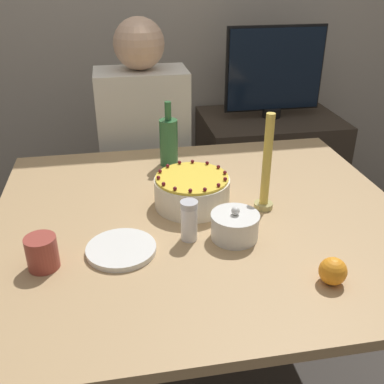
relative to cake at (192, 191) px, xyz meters
The scene contains 13 objects.
ground_plane 0.82m from the cake, 74.34° to the right, with size 12.00×12.00×0.00m, color #3D3833.
dining_table 0.18m from the cake, 74.34° to the right, with size 1.28×1.14×0.76m.
cake is the anchor object (origin of this frame).
sugar_bowl 0.23m from the cake, 67.92° to the right, with size 0.14×0.14×0.10m.
sugar_shaker 0.20m from the cake, 102.50° to the right, with size 0.05×0.05×0.12m.
plate_stack 0.33m from the cake, 136.45° to the right, with size 0.19×0.19×0.02m.
candle 0.24m from the cake, 15.26° to the right, with size 0.06×0.06×0.31m.
bottle 0.34m from the cake, 95.13° to the left, with size 0.07×0.07×0.25m.
cup 0.50m from the cake, 149.36° to the right, with size 0.08×0.08×0.09m.
orange_fruit_0 0.52m from the cake, 59.03° to the right, with size 0.07×0.07×0.07m.
person_man_blue_shirt 0.75m from the cake, 98.06° to the left, with size 0.40×0.34×1.26m.
side_cabinet 1.28m from the cake, 58.42° to the left, with size 0.75×0.54×0.70m.
tv_monitor 1.20m from the cake, 58.50° to the left, with size 0.53×0.10×0.48m.
Camera 1 is at (-0.24, -1.18, 1.47)m, focal length 42.00 mm.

